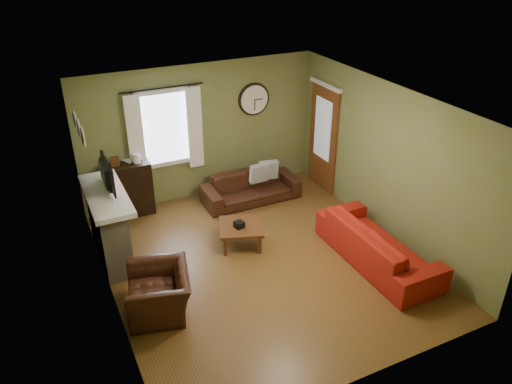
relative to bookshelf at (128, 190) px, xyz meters
name	(u,v)px	position (x,y,z in m)	size (l,w,h in m)	color
floor	(261,262)	(1.51, -2.40, -0.51)	(4.60, 5.20, 0.00)	brown
ceiling	(262,105)	(1.51, -2.40, 2.09)	(4.60, 5.20, 0.00)	white
wall_left	(103,226)	(-0.79, -2.40, 0.79)	(0.00, 5.20, 2.60)	olive
wall_right	(386,162)	(3.81, -2.40, 0.79)	(0.00, 5.20, 2.60)	olive
wall_back	(201,132)	(1.51, 0.20, 0.79)	(4.60, 0.00, 2.60)	olive
wall_front	(370,293)	(1.51, -5.00, 0.79)	(4.60, 0.00, 2.60)	olive
fireplace	(109,229)	(-0.59, -1.25, 0.04)	(0.40, 1.40, 1.10)	tan
firebox	(123,239)	(-0.40, -1.25, -0.21)	(0.04, 0.60, 0.55)	black
mantel	(106,195)	(-0.56, -1.25, 0.63)	(0.58, 1.60, 0.08)	white
tv	(103,178)	(-0.54, -1.10, 0.85)	(0.60, 0.08, 0.35)	black
tv_screen	(108,174)	(-0.46, -1.10, 0.90)	(0.02, 0.62, 0.36)	#994C3F
medallion_left	(83,137)	(-0.77, -1.60, 1.74)	(0.28, 0.28, 0.03)	white
medallion_mid	(79,128)	(-0.77, -1.25, 1.74)	(0.28, 0.28, 0.03)	white
medallion_right	(75,120)	(-0.77, -0.90, 1.74)	(0.28, 0.28, 0.03)	white
window_pane	(164,128)	(0.81, 0.18, 0.99)	(1.00, 0.02, 1.30)	silver
curtain_rod	(162,88)	(0.81, 0.08, 1.76)	(0.03, 0.03, 1.50)	black
curtain_left	(136,138)	(0.26, 0.08, 0.94)	(0.28, 0.04, 1.55)	white
curtain_right	(195,128)	(1.36, 0.08, 0.94)	(0.28, 0.04, 1.55)	white
wall_clock	(254,100)	(2.61, 0.15, 1.29)	(0.64, 0.06, 0.64)	white
door	(323,138)	(3.78, -0.55, 0.54)	(0.05, 0.90, 2.10)	brown
bookshelf	(128,190)	(0.00, 0.00, 0.00)	(0.85, 0.36, 1.01)	black
book	(125,165)	(0.02, 0.12, 0.46)	(0.18, 0.24, 0.02)	#4C2A14
sofa_brown	(251,187)	(2.24, -0.47, -0.23)	(1.87, 0.73, 0.55)	black
pillow_left	(268,170)	(2.63, -0.43, 0.04)	(0.38, 0.11, 0.38)	#989DA2
pillow_right	(259,173)	(2.41, -0.49, 0.04)	(0.37, 0.11, 0.37)	#989DA2
sofa_red	(378,244)	(3.17, -3.18, -0.17)	(2.26, 0.88, 0.66)	maroon
armchair	(159,292)	(-0.25, -2.80, -0.19)	(0.96, 0.84, 0.62)	black
coffee_table	(241,235)	(1.43, -1.80, -0.32)	(0.70, 0.70, 0.37)	#4C2A14
tissue_box	(239,226)	(1.38, -1.85, -0.11)	(0.14, 0.14, 0.11)	black
wine_glass_a	(113,203)	(-0.54, -1.81, 0.78)	(0.07, 0.07, 0.20)	white
wine_glass_b	(112,200)	(-0.54, -1.70, 0.77)	(0.07, 0.07, 0.20)	white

